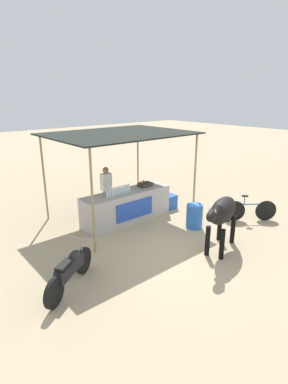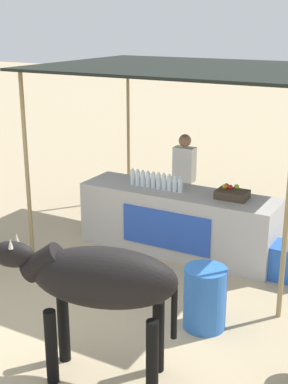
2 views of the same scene
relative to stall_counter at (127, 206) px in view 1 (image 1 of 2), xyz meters
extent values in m
plane|color=tan|center=(0.00, -2.20, -0.48)|extent=(60.00, 60.00, 0.00)
cube|color=#B2ADA8|center=(0.00, 0.00, 0.00)|extent=(3.00, 0.80, 0.96)
cube|color=#264CB2|center=(0.00, -0.41, 0.00)|extent=(1.40, 0.02, 0.58)
cube|color=black|center=(0.00, 0.30, 2.25)|extent=(4.20, 3.20, 0.04)
cylinder|color=#997F51|center=(-1.89, -1.14, 0.88)|extent=(0.06, 0.06, 2.73)
cylinder|color=#997F51|center=(1.89, -1.14, 0.88)|extent=(0.06, 0.06, 2.73)
cylinder|color=#997F51|center=(-1.89, 1.74, 0.88)|extent=(0.06, 0.06, 2.73)
cylinder|color=#997F51|center=(1.89, 1.74, 0.88)|extent=(0.06, 0.06, 2.73)
cylinder|color=silver|center=(-0.76, -0.05, 0.59)|extent=(0.07, 0.07, 0.22)
cylinder|color=white|center=(-0.76, -0.05, 0.71)|extent=(0.04, 0.04, 0.03)
cylinder|color=silver|center=(-0.67, -0.05, 0.59)|extent=(0.07, 0.07, 0.22)
cylinder|color=white|center=(-0.67, -0.05, 0.71)|extent=(0.04, 0.04, 0.03)
cylinder|color=silver|center=(-0.57, -0.05, 0.59)|extent=(0.07, 0.07, 0.22)
cylinder|color=white|center=(-0.57, -0.05, 0.71)|extent=(0.04, 0.04, 0.03)
cylinder|color=silver|center=(-0.48, -0.05, 0.59)|extent=(0.07, 0.07, 0.22)
cylinder|color=white|center=(-0.48, -0.05, 0.71)|extent=(0.04, 0.04, 0.03)
cylinder|color=silver|center=(-0.39, -0.05, 0.59)|extent=(0.07, 0.07, 0.22)
cylinder|color=white|center=(-0.39, -0.05, 0.71)|extent=(0.04, 0.04, 0.03)
cylinder|color=silver|center=(-0.30, -0.05, 0.59)|extent=(0.07, 0.07, 0.22)
cylinder|color=white|center=(-0.30, -0.05, 0.71)|extent=(0.04, 0.04, 0.03)
cylinder|color=silver|center=(-0.21, -0.05, 0.59)|extent=(0.07, 0.07, 0.22)
cylinder|color=white|center=(-0.21, -0.05, 0.71)|extent=(0.04, 0.04, 0.03)
cylinder|color=silver|center=(-0.12, -0.05, 0.59)|extent=(0.07, 0.07, 0.22)
cylinder|color=white|center=(-0.12, -0.05, 0.71)|extent=(0.04, 0.04, 0.03)
cylinder|color=silver|center=(-0.03, -0.05, 0.59)|extent=(0.07, 0.07, 0.22)
cylinder|color=white|center=(-0.03, -0.05, 0.71)|extent=(0.04, 0.04, 0.03)
cylinder|color=silver|center=(0.06, -0.05, 0.59)|extent=(0.07, 0.07, 0.22)
cylinder|color=white|center=(0.06, -0.05, 0.71)|extent=(0.04, 0.04, 0.03)
cube|color=#3F3326|center=(0.82, 0.05, 0.54)|extent=(0.44, 0.32, 0.12)
sphere|color=#8CB22D|center=(0.84, 0.16, 0.63)|extent=(0.08, 0.08, 0.08)
sphere|color=#B21E19|center=(0.77, 0.10, 0.63)|extent=(0.08, 0.08, 0.08)
sphere|color=orange|center=(0.69, 0.09, 0.63)|extent=(0.08, 0.08, 0.08)
sphere|color=orange|center=(0.70, 0.10, 0.63)|extent=(0.08, 0.08, 0.08)
sphere|color=#B21E19|center=(0.70, 0.14, 0.63)|extent=(0.08, 0.08, 0.08)
cylinder|color=#383842|center=(-0.25, 0.75, -0.04)|extent=(0.22, 0.22, 0.88)
cube|color=silver|center=(-0.25, 0.75, 0.68)|extent=(0.34, 0.20, 0.56)
sphere|color=#8C6647|center=(-0.25, 0.75, 1.07)|extent=(0.20, 0.20, 0.20)
cube|color=blue|center=(1.72, -0.10, -0.24)|extent=(0.60, 0.44, 0.48)
cylinder|color=blue|center=(1.20, -1.77, -0.11)|extent=(0.49, 0.49, 0.73)
ellipsoid|color=black|center=(0.70, -3.07, 0.60)|extent=(1.49, 0.94, 0.60)
cylinder|color=black|center=(0.30, -3.40, -0.09)|extent=(0.12, 0.12, 0.78)
cylinder|color=black|center=(0.18, -3.06, -0.09)|extent=(0.12, 0.12, 0.78)
cylinder|color=black|center=(1.23, -3.09, -0.09)|extent=(0.12, 0.12, 0.78)
cylinder|color=black|center=(1.11, -2.75, -0.09)|extent=(0.12, 0.12, 0.78)
cylinder|color=black|center=(0.14, -3.27, 0.71)|extent=(0.50, 0.37, 0.41)
ellipsoid|color=black|center=(-0.14, -3.36, 0.77)|extent=(0.49, 0.35, 0.26)
cone|color=beige|center=(-0.10, -3.42, 0.91)|extent=(0.05, 0.05, 0.10)
cone|color=beige|center=(-0.15, -3.29, 0.91)|extent=(0.05, 0.05, 0.10)
cylinder|color=black|center=(1.33, -2.86, 0.33)|extent=(0.06, 0.06, 0.60)
ellipsoid|color=silver|center=(0.54, -2.90, 0.60)|extent=(0.45, 0.24, 0.32)
cylinder|color=black|center=(-2.56, -1.75, -0.18)|extent=(0.55, 0.40, 0.60)
cylinder|color=black|center=(-3.56, -2.41, -0.18)|extent=(0.55, 0.40, 0.60)
cube|color=black|center=(-3.06, -2.08, 0.00)|extent=(0.85, 0.65, 0.28)
ellipsoid|color=black|center=(-2.87, -1.96, 0.16)|extent=(0.41, 0.37, 0.20)
cube|color=black|center=(-3.21, -2.18, 0.16)|extent=(0.47, 0.39, 0.10)
cylinder|color=#99999E|center=(-2.60, -1.78, 0.40)|extent=(0.33, 0.48, 0.03)
cylinder|color=#99999E|center=(-2.57, -1.76, 0.02)|extent=(0.20, 0.15, 0.49)
cylinder|color=black|center=(3.35, -2.89, -0.15)|extent=(0.54, 0.45, 0.66)
cylinder|color=black|center=(2.57, -2.26, -0.15)|extent=(0.54, 0.45, 0.66)
cylinder|color=#2659A5|center=(2.96, -2.58, 0.07)|extent=(0.68, 0.56, 0.04)
cylinder|color=#2659A5|center=(2.79, -2.44, 0.19)|extent=(0.03, 0.03, 0.28)
cube|color=black|center=(2.79, -2.44, 0.35)|extent=(0.20, 0.19, 0.04)
camera|label=1|loc=(-5.36, -7.12, 3.35)|focal=28.00mm
camera|label=2|loc=(3.22, -6.83, 2.90)|focal=50.00mm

